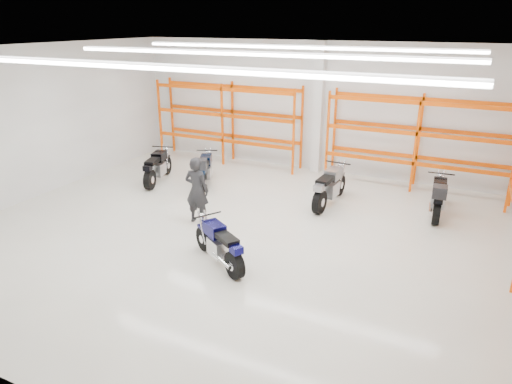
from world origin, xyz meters
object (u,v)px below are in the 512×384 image
at_px(motorcycle_back_c, 329,188).
at_px(motorcycle_back_d, 438,198).
at_px(standing_man, 197,190).
at_px(motorcycle_back_a, 157,168).
at_px(structural_column, 318,109).
at_px(motorcycle_main, 220,246).
at_px(motorcycle_back_b, 205,170).

distance_m(motorcycle_back_c, motorcycle_back_d, 2.99).
distance_m(motorcycle_back_d, standing_man, 6.59).
relative_size(motorcycle_back_a, motorcycle_back_c, 0.93).
relative_size(motorcycle_back_c, structural_column, 0.52).
bearing_deg(motorcycle_back_c, structural_column, 115.15).
distance_m(motorcycle_back_a, motorcycle_back_c, 5.79).
bearing_deg(motorcycle_main, structural_column, 92.01).
height_order(motorcycle_main, motorcycle_back_b, motorcycle_back_b).
distance_m(motorcycle_main, motorcycle_back_d, 6.39).
bearing_deg(motorcycle_back_a, motorcycle_back_b, 14.03).
bearing_deg(motorcycle_back_b, motorcycle_main, -54.94).
height_order(motorcycle_back_a, motorcycle_back_c, motorcycle_back_c).
xyz_separation_m(motorcycle_back_a, standing_man, (2.94, -2.14, 0.40)).
xyz_separation_m(motorcycle_main, motorcycle_back_a, (-4.64, 3.91, 0.03)).
bearing_deg(motorcycle_back_b, motorcycle_back_a, -165.97).
distance_m(motorcycle_back_d, structural_column, 5.27).
distance_m(motorcycle_main, motorcycle_back_c, 4.59).
relative_size(motorcycle_main, motorcycle_back_d, 0.82).
bearing_deg(motorcycle_back_a, structural_column, 38.37).
height_order(motorcycle_back_a, motorcycle_back_d, motorcycle_back_d).
bearing_deg(motorcycle_back_c, standing_man, -136.54).
bearing_deg(motorcycle_main, motorcycle_back_a, 139.88).
xyz_separation_m(motorcycle_back_c, standing_man, (-2.82, -2.67, 0.37)).
bearing_deg(motorcycle_back_d, motorcycle_back_b, -175.11).
bearing_deg(motorcycle_back_c, motorcycle_back_d, 9.10).
bearing_deg(motorcycle_main, motorcycle_back_d, 50.39).
bearing_deg(motorcycle_back_a, motorcycle_back_c, 5.33).
xyz_separation_m(motorcycle_back_a, structural_column, (4.39, 3.47, 1.74)).
bearing_deg(motorcycle_back_c, motorcycle_main, -104.11).
xyz_separation_m(motorcycle_main, structural_column, (-0.26, 7.39, 1.77)).
distance_m(motorcycle_back_a, structural_column, 5.86).
relative_size(motorcycle_back_a, motorcycle_back_d, 0.97).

